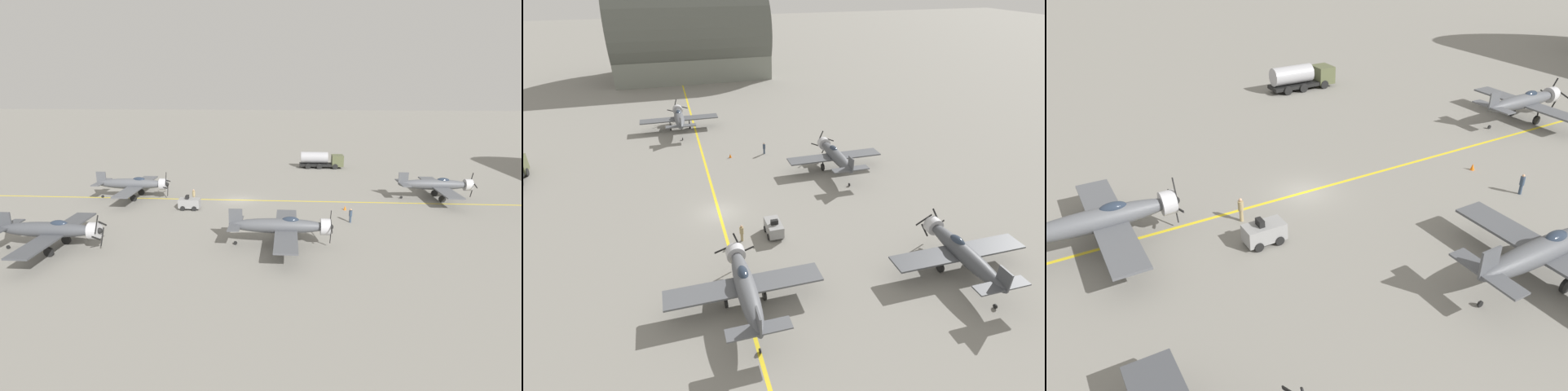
{
  "view_description": "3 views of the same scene",
  "coord_description": "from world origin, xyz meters",
  "views": [
    {
      "loc": [
        52.34,
        6.59,
        15.08
      ],
      "look_at": [
        3.29,
        3.29,
        1.6
      ],
      "focal_mm": 28.0,
      "sensor_mm": 36.0,
      "label": 1
    },
    {
      "loc": [
        -3.61,
        -37.09,
        22.72
      ],
      "look_at": [
        5.97,
        -4.17,
        3.38
      ],
      "focal_mm": 28.0,
      "sensor_mm": 36.0,
      "label": 2
    },
    {
      "loc": [
        29.03,
        -16.71,
        18.08
      ],
      "look_at": [
        5.31,
        -2.85,
        3.03
      ],
      "focal_mm": 35.0,
      "sensor_mm": 36.0,
      "label": 3
    }
  ],
  "objects": [
    {
      "name": "tow_tractor",
      "position": [
        4.54,
        -5.52,
        0.79
      ],
      "size": [
        1.57,
        2.6,
        1.79
      ],
      "color": "gray",
      "rests_on": "ground"
    },
    {
      "name": "ground_crew_walking",
      "position": [
        8.31,
        13.75,
        0.89
      ],
      "size": [
        0.35,
        0.35,
        1.62
      ],
      "color": "#334256",
      "rests_on": "ground"
    },
    {
      "name": "airplane_near_center",
      "position": [
        0.05,
        -14.18,
        2.01
      ],
      "size": [
        12.0,
        9.98,
        3.74
      ],
      "rotation": [
        0.0,
        0.0,
        0.05
      ],
      "color": "#525459",
      "rests_on": "ground"
    },
    {
      "name": "ground_crew_inspecting",
      "position": [
        1.37,
        -5.7,
        0.95
      ],
      "size": [
        0.38,
        0.38,
        1.74
      ],
      "color": "tan",
      "rests_on": "ground"
    },
    {
      "name": "taxiway_stripe",
      "position": [
        0.0,
        0.0,
        0.0
      ],
      "size": [
        0.3,
        160.0,
        0.01
      ],
      "primitive_type": "cube",
      "color": "yellow",
      "rests_on": "ground"
    },
    {
      "name": "hangar",
      "position": [
        3.21,
        64.78,
        8.14
      ],
      "size": [
        34.1,
        21.52,
        21.52
      ],
      "color": "gray",
      "rests_on": "ground"
    },
    {
      "name": "traffic_cone",
      "position": [
        3.55,
        13.79,
        0.28
      ],
      "size": [
        0.36,
        0.36,
        0.55
      ],
      "primitive_type": "cone",
      "color": "orange",
      "rests_on": "ground"
    },
    {
      "name": "airplane_far_center",
      "position": [
        -2.25,
        26.71,
        2.01
      ],
      "size": [
        12.0,
        9.98,
        3.73
      ],
      "rotation": [
        0.0,
        0.0,
        0.18
      ],
      "color": "#505257",
      "rests_on": "ground"
    },
    {
      "name": "ground_plane",
      "position": [
        0.0,
        0.0,
        0.0
      ],
      "size": [
        400.0,
        400.0,
        0.0
      ],
      "primitive_type": "plane",
      "color": "gray"
    },
    {
      "name": "airplane_mid_right",
      "position": [
        15.72,
        6.21,
        2.01
      ],
      "size": [
        12.0,
        9.98,
        3.69
      ],
      "rotation": [
        0.0,
        0.0,
        0.22
      ],
      "color": "#4D4F54",
      "rests_on": "ground"
    },
    {
      "name": "airplane_near_right",
      "position": [
        18.2,
        -15.15,
        2.01
      ],
      "size": [
        12.0,
        9.98,
        3.65
      ],
      "rotation": [
        0.0,
        0.0,
        -0.23
      ],
      "color": "#42454A",
      "rests_on": "ground"
    }
  ]
}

